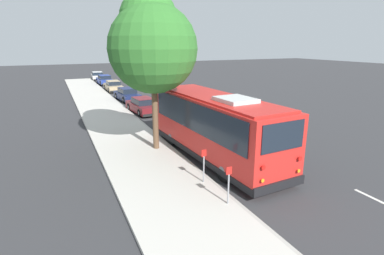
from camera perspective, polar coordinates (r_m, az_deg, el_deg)
ground_plane at (r=14.86m, az=7.21°, el=-6.85°), size 160.00×160.00×0.00m
sidewalk_slab at (r=13.35m, az=-6.97°, el=-9.20°), size 80.00×3.78×0.15m
curb_strip at (r=14.00m, az=0.73°, el=-7.84°), size 80.00×0.14×0.15m
shuttle_bus at (r=15.04m, az=4.36°, el=0.76°), size 9.58×3.25×3.37m
parked_sedan_maroon at (r=25.56m, az=-9.33°, el=4.10°), size 4.45×2.02×1.30m
parked_sedan_navy at (r=31.40m, az=-12.24°, el=6.13°), size 4.38×1.99×1.32m
parked_sedan_tan at (r=38.42m, az=-14.78°, el=7.64°), size 4.54×1.72×1.26m
parked_sedan_blue at (r=44.91m, az=-16.33°, el=8.68°), size 4.69×1.84×1.32m
parked_sedan_white at (r=50.83m, az=-17.57°, el=9.32°), size 4.49×1.93×1.28m
street_tree at (r=15.72m, az=-7.63°, el=15.78°), size 4.50×4.50×8.19m
sign_post_near at (r=10.79m, az=6.97°, el=-10.80°), size 0.06×0.22×1.41m
sign_post_far at (r=12.30m, az=2.26°, el=-7.25°), size 0.06×0.22×1.41m
lane_stripe_behind at (r=13.39m, az=32.77°, el=-12.06°), size 2.40×0.14×0.01m
lane_stripe_mid at (r=16.93m, az=15.69°, el=-4.46°), size 2.40×0.14×0.01m
lane_stripe_ahead at (r=21.58m, az=5.42°, el=0.44°), size 2.40×0.14×0.01m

